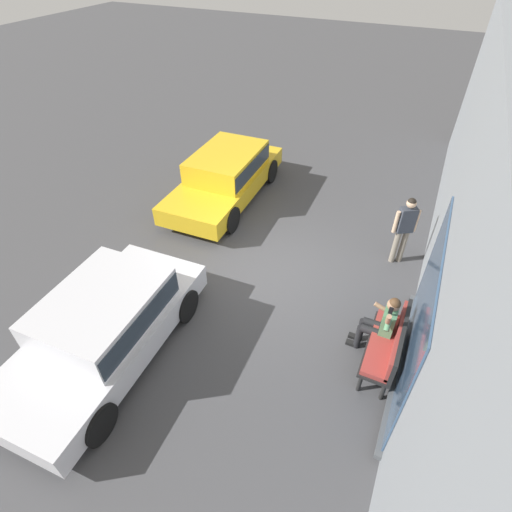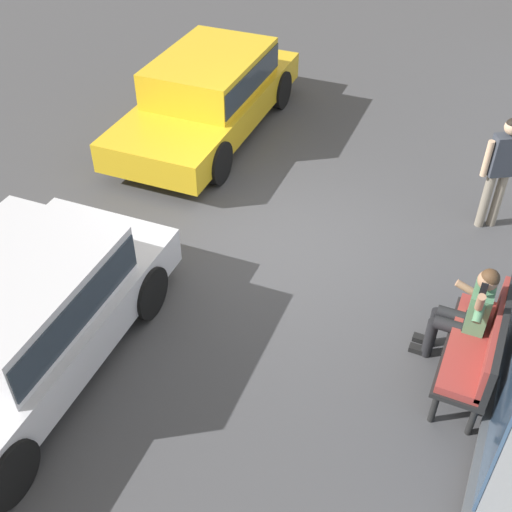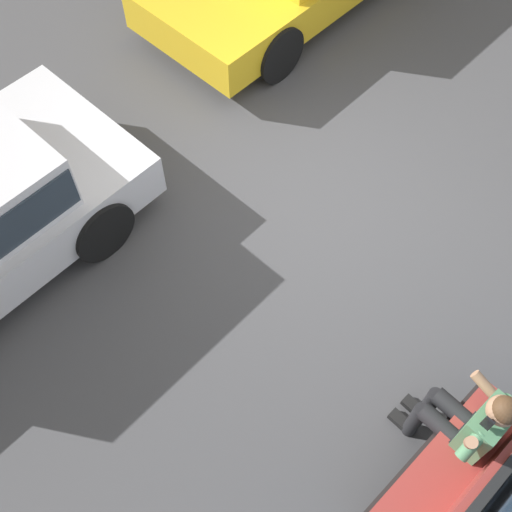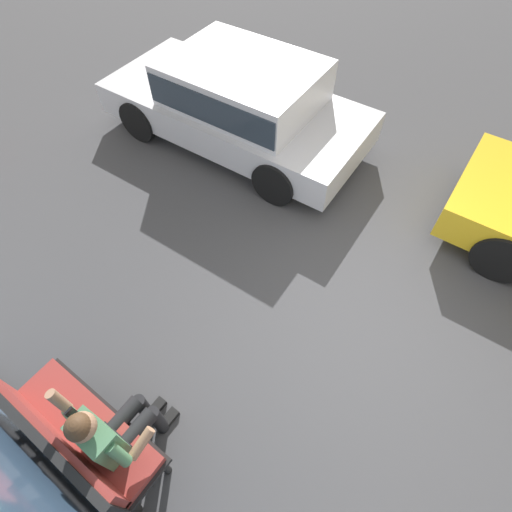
{
  "view_description": "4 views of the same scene",
  "coord_description": "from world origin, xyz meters",
  "px_view_note": "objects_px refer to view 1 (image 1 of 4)",
  "views": [
    {
      "loc": [
        6.27,
        2.6,
        6.22
      ],
      "look_at": [
        0.59,
        -0.03,
        0.93
      ],
      "focal_mm": 28.0,
      "sensor_mm": 36.0,
      "label": 1
    },
    {
      "loc": [
        6.59,
        2.6,
        5.72
      ],
      "look_at": [
        1.21,
        0.17,
        0.76
      ],
      "focal_mm": 45.0,
      "sensor_mm": 36.0,
      "label": 2
    },
    {
      "loc": [
        3.28,
        2.6,
        5.51
      ],
      "look_at": [
        1.37,
        0.63,
        1.05
      ],
      "focal_mm": 45.0,
      "sensor_mm": 36.0,
      "label": 3
    },
    {
      "loc": [
        -0.33,
        2.6,
        4.31
      ],
      "look_at": [
        1.11,
        0.62,
        0.97
      ],
      "focal_mm": 28.0,
      "sensor_mm": 36.0,
      "label": 4
    }
  ],
  "objects_px": {
    "parked_car_mid": "(104,323)",
    "pedestrian_standing": "(405,226)",
    "bench": "(390,343)",
    "person_on_phone": "(381,323)",
    "parked_car_near": "(226,173)"
  },
  "relations": [
    {
      "from": "person_on_phone",
      "to": "parked_car_mid",
      "type": "relative_size",
      "value": 0.32
    },
    {
      "from": "bench",
      "to": "person_on_phone",
      "type": "bearing_deg",
      "value": -142.22
    },
    {
      "from": "parked_car_mid",
      "to": "pedestrian_standing",
      "type": "relative_size",
      "value": 2.5
    },
    {
      "from": "parked_car_near",
      "to": "parked_car_mid",
      "type": "distance_m",
      "value": 5.76
    },
    {
      "from": "person_on_phone",
      "to": "parked_car_mid",
      "type": "height_order",
      "value": "person_on_phone"
    },
    {
      "from": "parked_car_mid",
      "to": "bench",
      "type": "bearing_deg",
      "value": 110.96
    },
    {
      "from": "bench",
      "to": "person_on_phone",
      "type": "xyz_separation_m",
      "value": [
        -0.29,
        -0.23,
        0.12
      ]
    },
    {
      "from": "pedestrian_standing",
      "to": "bench",
      "type": "bearing_deg",
      "value": 5.94
    },
    {
      "from": "bench",
      "to": "person_on_phone",
      "type": "height_order",
      "value": "person_on_phone"
    },
    {
      "from": "bench",
      "to": "parked_car_near",
      "type": "distance_m",
      "value": 6.6
    },
    {
      "from": "parked_car_mid",
      "to": "pedestrian_standing",
      "type": "xyz_separation_m",
      "value": [
        -4.86,
        4.38,
        0.27
      ]
    },
    {
      "from": "person_on_phone",
      "to": "parked_car_near",
      "type": "height_order",
      "value": "person_on_phone"
    },
    {
      "from": "person_on_phone",
      "to": "pedestrian_standing",
      "type": "xyz_separation_m",
      "value": [
        -2.77,
        -0.09,
        0.28
      ]
    },
    {
      "from": "person_on_phone",
      "to": "parked_car_near",
      "type": "bearing_deg",
      "value": -125.62
    },
    {
      "from": "pedestrian_standing",
      "to": "parked_car_near",
      "type": "bearing_deg",
      "value": -99.91
    }
  ]
}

